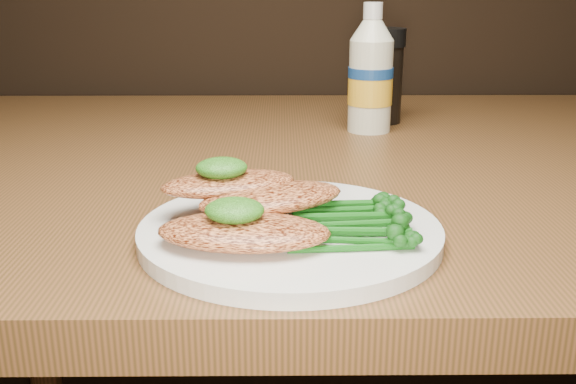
{
  "coord_description": "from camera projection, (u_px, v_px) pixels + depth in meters",
  "views": [
    {
      "loc": [
        -0.09,
        0.28,
        0.95
      ],
      "look_at": [
        -0.08,
        0.78,
        0.79
      ],
      "focal_mm": 41.7,
      "sensor_mm": 36.0,
      "label": 1
    }
  ],
  "objects": [
    {
      "name": "chicken_front",
      "position": [
        244.0,
        232.0,
        0.49
      ],
      "size": [
        0.13,
        0.08,
        0.02
      ],
      "primitive_type": "ellipsoid",
      "rotation": [
        0.0,
        0.0,
        -0.08
      ],
      "color": "#DC7B46",
      "rests_on": "plate"
    },
    {
      "name": "broccolini_bundle",
      "position": [
        344.0,
        218.0,
        0.52
      ],
      "size": [
        0.12,
        0.1,
        0.02
      ],
      "primitive_type": null,
      "rotation": [
        0.0,
        0.0,
        -0.04
      ],
      "color": "#125412",
      "rests_on": "plate"
    },
    {
      "name": "chicken_back",
      "position": [
        229.0,
        183.0,
        0.55
      ],
      "size": [
        0.12,
        0.09,
        0.02
      ],
      "primitive_type": "ellipsoid",
      "rotation": [
        0.0,
        0.0,
        0.3
      ],
      "color": "#DC7B46",
      "rests_on": "plate"
    },
    {
      "name": "pesto_front",
      "position": [
        234.0,
        210.0,
        0.49
      ],
      "size": [
        0.05,
        0.05,
        0.02
      ],
      "primitive_type": "ellipsoid",
      "rotation": [
        0.0,
        0.0,
        -0.13
      ],
      "color": "black",
      "rests_on": "chicken_front"
    },
    {
      "name": "pepper_grinder",
      "position": [
        385.0,
        76.0,
        0.94
      ],
      "size": [
        0.06,
        0.06,
        0.13
      ],
      "primitive_type": null,
      "rotation": [
        0.0,
        0.0,
        -0.2
      ],
      "color": "black",
      "rests_on": "dining_table"
    },
    {
      "name": "mayo_bottle",
      "position": [
        371.0,
        68.0,
        0.88
      ],
      "size": [
        0.07,
        0.07,
        0.17
      ],
      "primitive_type": null,
      "rotation": [
        0.0,
        0.0,
        -0.22
      ],
      "color": "beige",
      "rests_on": "dining_table"
    },
    {
      "name": "plate",
      "position": [
        290.0,
        232.0,
        0.53
      ],
      "size": [
        0.24,
        0.24,
        0.01
      ],
      "primitive_type": "cylinder",
      "color": "white",
      "rests_on": "dining_table"
    },
    {
      "name": "pesto_back",
      "position": [
        222.0,
        168.0,
        0.54
      ],
      "size": [
        0.05,
        0.04,
        0.02
      ],
      "primitive_type": "ellipsoid",
      "rotation": [
        0.0,
        0.0,
        0.13
      ],
      "color": "black",
      "rests_on": "chicken_back"
    },
    {
      "name": "chicken_mid",
      "position": [
        272.0,
        198.0,
        0.53
      ],
      "size": [
        0.14,
        0.11,
        0.02
      ],
      "primitive_type": "ellipsoid",
      "rotation": [
        0.0,
        0.0,
        0.43
      ],
      "color": "#DC7B46",
      "rests_on": "plate"
    }
  ]
}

